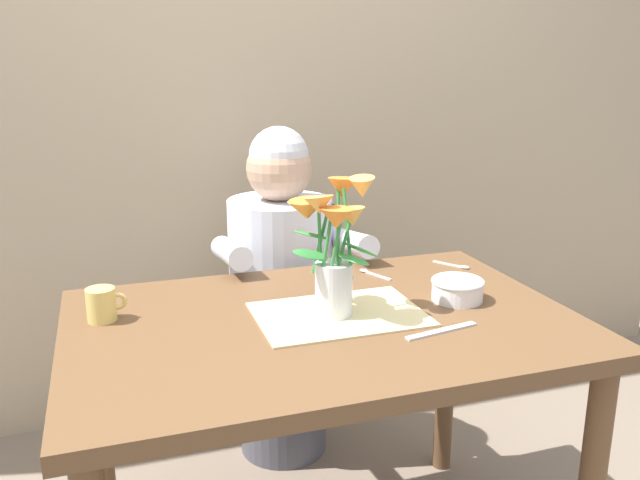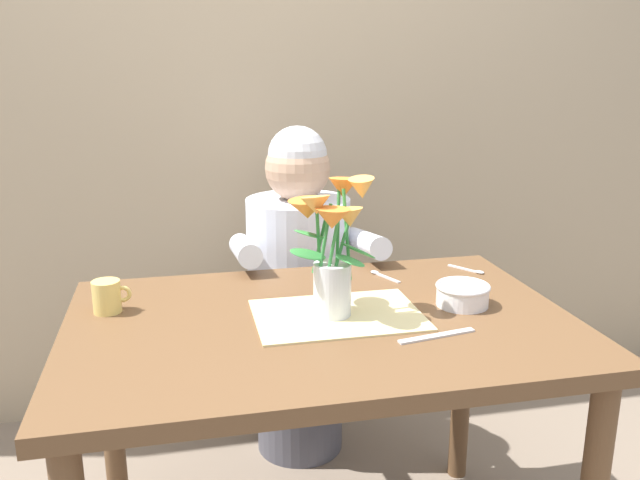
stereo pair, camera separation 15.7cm
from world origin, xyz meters
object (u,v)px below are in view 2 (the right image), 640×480
object	(u,v)px
ceramic_mug	(107,296)
dinner_knife	(437,336)
ceramic_bowl	(463,294)
flower_vase	(329,239)
seated_person	(299,297)

from	to	relation	value
ceramic_mug	dinner_knife	bearing A→B (deg)	-23.25
ceramic_bowl	flower_vase	bearing A→B (deg)	178.89
flower_vase	seated_person	bearing A→B (deg)	86.42
seated_person	ceramic_bowl	bearing A→B (deg)	-67.82
dinner_knife	ceramic_mug	bearing A→B (deg)	146.89
ceramic_bowl	dinner_knife	distance (m)	0.22
ceramic_bowl	ceramic_mug	xyz separation A→B (m)	(-0.86, 0.14, 0.01)
dinner_knife	ceramic_mug	size ratio (longest dim) A/B	2.04
seated_person	dinner_knife	world-z (taller)	seated_person
dinner_knife	ceramic_mug	distance (m)	0.79
flower_vase	ceramic_mug	bearing A→B (deg)	165.44
seated_person	ceramic_bowl	world-z (taller)	seated_person
seated_person	ceramic_mug	xyz separation A→B (m)	(-0.56, -0.47, 0.22)
ceramic_bowl	seated_person	bearing A→B (deg)	116.65
flower_vase	dinner_knife	world-z (taller)	flower_vase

